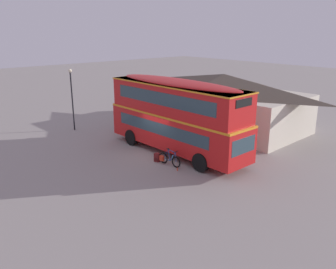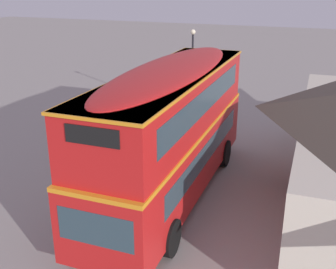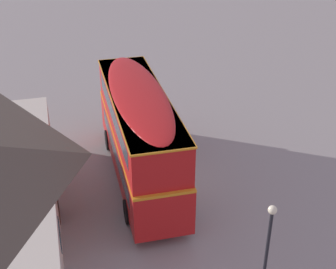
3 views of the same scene
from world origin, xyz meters
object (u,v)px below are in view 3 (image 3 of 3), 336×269
at_px(double_decker_bus, 139,131).
at_px(water_bottle_red_squeeze, 170,148).
at_px(backpack_on_ground, 177,163).
at_px(street_lamp, 266,254).
at_px(touring_bicycle, 170,153).

bearing_deg(double_decker_bus, water_bottle_red_squeeze, -40.90).
height_order(backpack_on_ground, street_lamp, street_lamp).
xyz_separation_m(double_decker_bus, touring_bicycle, (1.34, -1.81, -2.27)).
bearing_deg(water_bottle_red_squeeze, double_decker_bus, 139.10).
height_order(double_decker_bus, street_lamp, street_lamp).
relative_size(double_decker_bus, backpack_on_ground, 18.55).
distance_m(touring_bicycle, water_bottle_red_squeeze, 1.04).
distance_m(touring_bicycle, street_lamp, 11.07).
height_order(water_bottle_red_squeeze, street_lamp, street_lamp).
bearing_deg(backpack_on_ground, double_decker_bus, 102.37).
distance_m(double_decker_bus, street_lamp, 9.72).
bearing_deg(street_lamp, backpack_on_ground, 2.91).
xyz_separation_m(backpack_on_ground, water_bottle_red_squeeze, (1.90, -0.06, -0.19)).
xyz_separation_m(touring_bicycle, water_bottle_red_squeeze, (0.99, -0.20, -0.27)).
bearing_deg(street_lamp, water_bottle_red_squeeze, 2.13).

